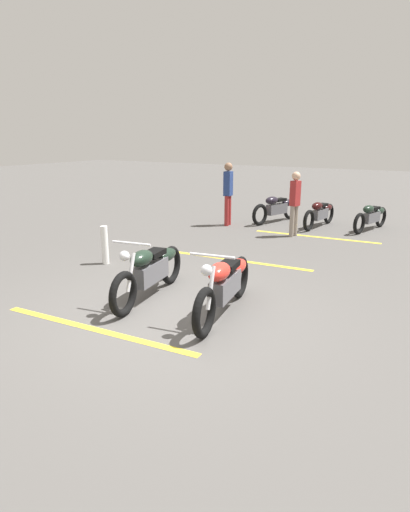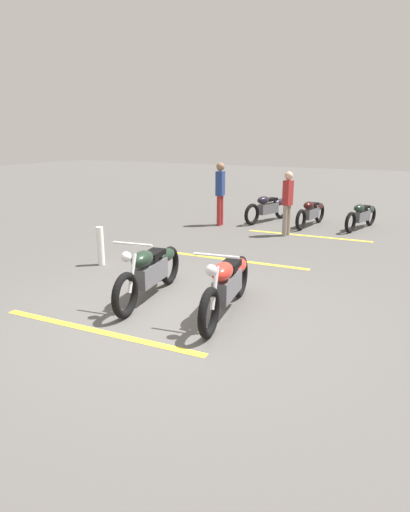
% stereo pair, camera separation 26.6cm
% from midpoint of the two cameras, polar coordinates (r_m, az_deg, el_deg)
% --- Properties ---
extents(ground_plane, '(60.00, 60.00, 0.00)m').
position_cam_midpoint_polar(ground_plane, '(6.44, -3.48, -7.70)').
color(ground_plane, '#514F4C').
extents(motorcycle_bright_foreground, '(2.22, 0.70, 1.04)m').
position_cam_midpoint_polar(motorcycle_bright_foreground, '(6.36, 3.86, -3.57)').
color(motorcycle_bright_foreground, black).
rests_on(motorcycle_bright_foreground, ground).
extents(motorcycle_dark_foreground, '(2.22, 0.70, 1.04)m').
position_cam_midpoint_polar(motorcycle_dark_foreground, '(7.02, -6.00, -1.75)').
color(motorcycle_dark_foreground, black).
rests_on(motorcycle_dark_foreground, ground).
extents(motorcycle_row_far_left, '(1.87, 0.56, 0.72)m').
position_cam_midpoint_polar(motorcycle_row_far_left, '(12.89, 21.42, 4.85)').
color(motorcycle_row_far_left, black).
rests_on(motorcycle_row_far_left, ground).
extents(motorcycle_row_left, '(1.95, 0.38, 0.73)m').
position_cam_midpoint_polar(motorcycle_row_left, '(12.91, 15.34, 5.43)').
color(motorcycle_row_left, black).
rests_on(motorcycle_row_left, ground).
extents(motorcycle_row_center, '(2.04, 0.69, 0.79)m').
position_cam_midpoint_polar(motorcycle_row_center, '(13.37, 9.93, 6.21)').
color(motorcycle_row_center, black).
rests_on(motorcycle_row_center, ground).
extents(bystander_near_row, '(0.30, 0.23, 1.79)m').
position_cam_midpoint_polar(bystander_near_row, '(12.61, 3.63, 8.46)').
color(bystander_near_row, maroon).
rests_on(bystander_near_row, ground).
extents(bystander_secondary, '(0.27, 0.24, 1.65)m').
position_cam_midpoint_polar(bystander_secondary, '(11.44, 12.26, 7.03)').
color(bystander_secondary, gray).
rests_on(bystander_secondary, ground).
extents(bollard_post, '(0.14, 0.14, 0.78)m').
position_cam_midpoint_polar(bollard_post, '(9.03, -12.08, 1.40)').
color(bollard_post, white).
rests_on(bollard_post, ground).
extents(parking_stripe_near, '(0.29, 3.20, 0.01)m').
position_cam_midpoint_polar(parking_stripe_near, '(6.14, -12.90, -9.28)').
color(parking_stripe_near, yellow).
rests_on(parking_stripe_near, ground).
extents(parking_stripe_mid, '(0.29, 3.20, 0.01)m').
position_cam_midpoint_polar(parking_stripe_mid, '(9.18, 5.02, -0.57)').
color(parking_stripe_mid, yellow).
rests_on(parking_stripe_mid, ground).
extents(parking_stripe_far, '(0.29, 3.20, 0.01)m').
position_cam_midpoint_polar(parking_stripe_far, '(11.66, 14.79, 2.43)').
color(parking_stripe_far, yellow).
rests_on(parking_stripe_far, ground).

